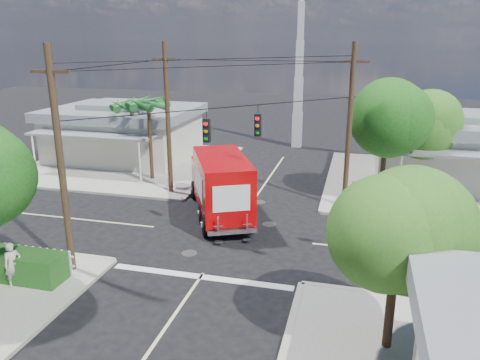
% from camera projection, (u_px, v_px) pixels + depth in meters
% --- Properties ---
extents(ground, '(120.00, 120.00, 0.00)m').
position_uv_depth(ground, '(230.00, 235.00, 22.70)').
color(ground, black).
rests_on(ground, ground).
extents(sidewalk_ne, '(14.12, 14.12, 0.14)m').
position_uv_depth(sidewalk_ne, '(437.00, 185.00, 30.16)').
color(sidewalk_ne, gray).
rests_on(sidewalk_ne, ground).
extents(sidewalk_nw, '(14.12, 14.12, 0.14)m').
position_uv_depth(sidewalk_nw, '(130.00, 163.00, 35.35)').
color(sidewalk_nw, gray).
rests_on(sidewalk_nw, ground).
extents(road_markings, '(32.00, 32.00, 0.01)m').
position_uv_depth(road_markings, '(221.00, 247.00, 21.33)').
color(road_markings, beige).
rests_on(road_markings, ground).
extents(building_ne, '(11.80, 10.20, 4.50)m').
position_uv_depth(building_ne, '(466.00, 149.00, 30.13)').
color(building_ne, beige).
rests_on(building_ne, sidewalk_ne).
extents(building_nw, '(10.80, 10.20, 4.30)m').
position_uv_depth(building_nw, '(125.00, 131.00, 36.46)').
color(building_nw, beige).
rests_on(building_nw, sidewalk_nw).
extents(radio_tower, '(0.80, 0.80, 17.00)m').
position_uv_depth(radio_tower, '(299.00, 82.00, 39.47)').
color(radio_tower, silver).
rests_on(radio_tower, ground).
extents(tree_ne_front, '(4.21, 4.14, 6.66)m').
position_uv_depth(tree_ne_front, '(387.00, 121.00, 25.85)').
color(tree_ne_front, '#422D1C').
rests_on(tree_ne_front, sidewalk_ne).
extents(tree_ne_back, '(3.77, 3.66, 5.82)m').
position_uv_depth(tree_ne_back, '(431.00, 126.00, 27.44)').
color(tree_ne_back, '#422D1C').
rests_on(tree_ne_back, sidewalk_ne).
extents(tree_se, '(3.67, 3.54, 5.62)m').
position_uv_depth(tree_se, '(399.00, 228.00, 13.14)').
color(tree_se, '#422D1C').
rests_on(tree_se, sidewalk_se).
extents(palm_nw_front, '(3.01, 3.08, 5.59)m').
position_uv_depth(palm_nw_front, '(148.00, 105.00, 29.97)').
color(palm_nw_front, '#422D1C').
rests_on(palm_nw_front, sidewalk_nw).
extents(palm_nw_back, '(3.01, 3.08, 5.19)m').
position_uv_depth(palm_nw_back, '(131.00, 107.00, 31.95)').
color(palm_nw_back, '#422D1C').
rests_on(palm_nw_back, sidewalk_nw).
extents(utility_poles, '(12.00, 10.68, 9.00)m').
position_uv_depth(utility_poles, '(207.00, 132.00, 23.20)').
color(utility_poles, '#473321').
rests_on(utility_poles, ground).
extents(picket_fence, '(5.94, 0.06, 1.00)m').
position_uv_depth(picket_fence, '(10.00, 254.00, 19.17)').
color(picket_fence, silver).
rests_on(picket_fence, sidewalk_sw).
extents(vending_boxes, '(1.90, 0.50, 1.10)m').
position_uv_depth(vending_boxes, '(368.00, 193.00, 26.69)').
color(vending_boxes, '#A61C1D').
rests_on(vending_boxes, sidewalk_ne).
extents(delivery_truck, '(5.39, 8.03, 3.38)m').
position_uv_depth(delivery_truck, '(220.00, 184.00, 24.81)').
color(delivery_truck, black).
rests_on(delivery_truck, ground).
extents(pedestrian, '(0.70, 0.76, 1.75)m').
position_uv_depth(pedestrian, '(13.00, 265.00, 17.54)').
color(pedestrian, '#BAB89C').
rests_on(pedestrian, sidewalk_sw).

